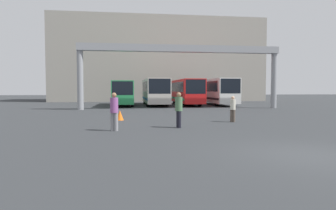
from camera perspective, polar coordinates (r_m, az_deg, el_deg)
The scene contains 11 objects.
ground_plane at distance 10.17m, azimuth 25.22°, elevation -8.69°, with size 200.00×200.00×0.00m, color #2D3033.
building_backdrop at distance 54.76m, azimuth -2.00°, elevation 8.28°, with size 35.82×12.00×14.06m.
overhead_gantry at distance 30.76m, azimuth 2.56°, elevation 9.10°, with size 20.62×0.80×6.48m.
bus_slot_0 at distance 37.35m, azimuth -8.53°, elevation 2.52°, with size 2.46×10.37×2.96m.
bus_slot_1 at distance 38.08m, azimuth -2.51°, elevation 2.81°, with size 2.62×11.51×3.26m.
bus_slot_2 at distance 38.34m, azimuth 3.48°, elevation 2.76°, with size 2.48×10.88×3.20m.
bus_slot_3 at distance 39.29m, azimuth 9.20°, elevation 2.82°, with size 2.55×10.85×3.30m.
pedestrian_far_center at distance 14.68m, azimuth -10.21°, elevation -1.06°, with size 0.38×0.38×1.85m.
pedestrian_near_center at distance 15.61m, azimuth 2.06°, elevation -0.76°, with size 0.39×0.39×1.85m.
pedestrian_near_left at distance 18.75m, azimuth 12.23°, elevation -0.62°, with size 0.33×0.33×1.59m.
traffic_cone at distance 19.66m, azimuth -9.16°, elevation -1.95°, with size 0.49×0.49×0.65m.
Camera 1 is at (-5.45, -8.34, 2.01)m, focal length 32.00 mm.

